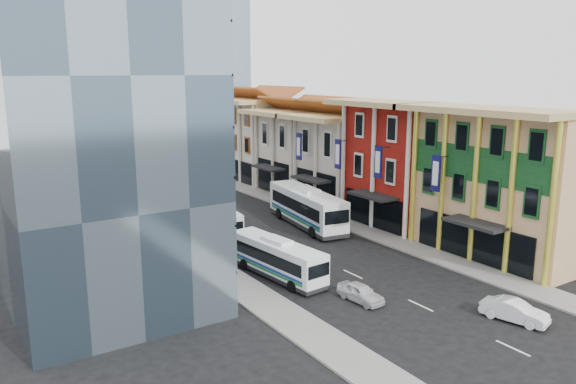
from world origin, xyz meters
TOP-DOWN VIEW (x-y plane):
  - ground at (0.00, 0.00)m, footprint 200.00×200.00m
  - sidewalk_right at (8.50, 22.00)m, footprint 3.00×90.00m
  - sidewalk_left at (-8.50, 22.00)m, footprint 3.00×90.00m
  - shophouse_tan at (14.00, 5.00)m, footprint 8.00×14.00m
  - shophouse_red at (14.00, 17.00)m, footprint 8.00×10.00m
  - shophouse_cream_near at (14.00, 26.50)m, footprint 8.00×9.00m
  - shophouse_cream_mid at (14.00, 35.50)m, footprint 8.00×9.00m
  - shophouse_cream_far at (14.00, 46.00)m, footprint 8.00×12.00m
  - office_tower at (-17.00, 19.00)m, footprint 12.00×26.00m
  - office_block_far at (-16.00, 42.00)m, footprint 10.00×18.00m
  - bus_left_near at (-5.11, 10.78)m, footprint 3.13×9.62m
  - bus_left_far at (-4.20, 23.54)m, footprint 3.52×10.21m
  - bus_right at (4.95, 21.26)m, footprint 4.67×12.60m
  - sedan_left at (-2.86, 3.75)m, footprint 1.77×3.72m
  - sedan_right at (3.11, -3.84)m, footprint 2.46×4.27m

SIDE VIEW (x-z plane):
  - ground at x=0.00m, z-range 0.00..0.00m
  - sidewalk_right at x=8.50m, z-range 0.00..0.15m
  - sidewalk_left at x=-8.50m, z-range 0.00..0.15m
  - sedan_left at x=-2.86m, z-range 0.00..1.22m
  - sedan_right at x=3.11m, z-range 0.00..1.33m
  - bus_left_near at x=-5.11m, z-range 0.00..3.03m
  - bus_left_far at x=-4.20m, z-range 0.00..3.21m
  - bus_right at x=4.95m, z-range 0.00..3.95m
  - shophouse_cream_near at x=14.00m, z-range 0.00..10.00m
  - shophouse_cream_mid at x=14.00m, z-range 0.00..10.00m
  - shophouse_cream_far at x=14.00m, z-range 0.00..11.00m
  - shophouse_tan at x=14.00m, z-range 0.00..12.00m
  - shophouse_red at x=14.00m, z-range 0.00..12.00m
  - office_block_far at x=-16.00m, z-range 0.00..14.00m
  - office_tower at x=-17.00m, z-range 0.00..30.00m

